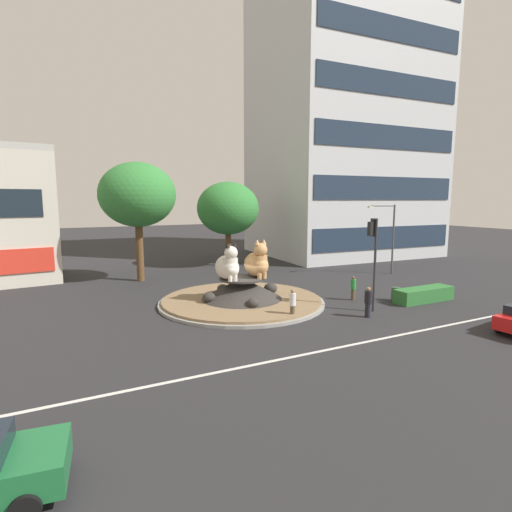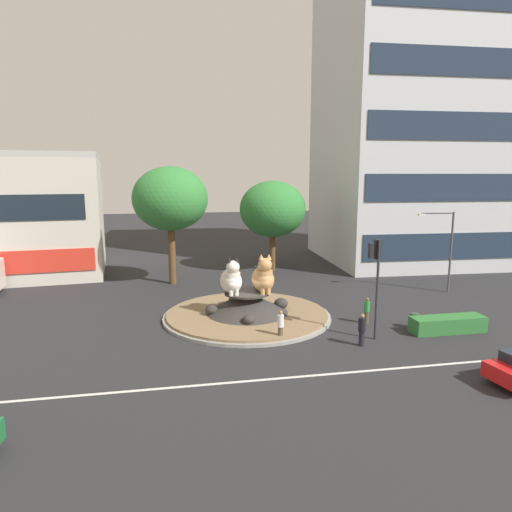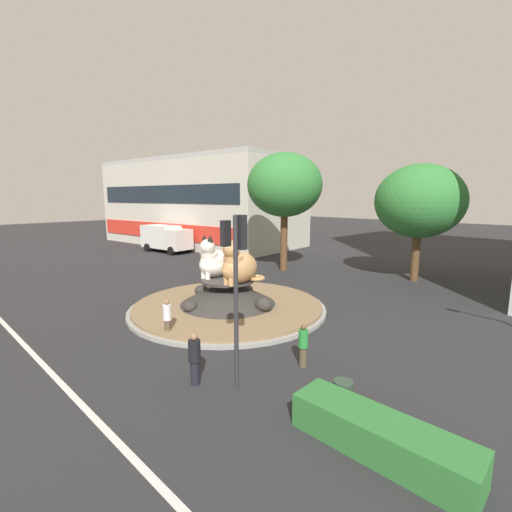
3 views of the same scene
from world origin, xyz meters
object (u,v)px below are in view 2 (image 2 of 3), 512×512
(second_tree_near_tower, at_px, (273,209))
(pedestrian_white_shirt, at_px, (280,325))
(cat_statue_calico, at_px, (263,278))
(traffic_light_mast, at_px, (376,267))
(cat_statue_white, at_px, (231,279))
(pedestrian_green_shirt, at_px, (367,310))
(office_tower, at_px, (422,107))
(streetlight_arm, at_px, (446,244))
(broadleaf_tree_behind_island, at_px, (170,199))
(pedestrian_black_shirt, at_px, (362,329))
(litter_bin, at_px, (415,321))

(second_tree_near_tower, relative_size, pedestrian_white_shirt, 4.87)
(cat_statue_calico, height_order, traffic_light_mast, traffic_light_mast)
(traffic_light_mast, relative_size, pedestrian_white_shirt, 3.22)
(cat_statue_calico, relative_size, second_tree_near_tower, 0.30)
(cat_statue_white, xyz_separation_m, cat_statue_calico, (2.00, -0.05, 0.04))
(traffic_light_mast, relative_size, pedestrian_green_shirt, 3.43)
(office_tower, bearing_deg, streetlight_arm, -108.42)
(traffic_light_mast, distance_m, second_tree_near_tower, 18.99)
(broadleaf_tree_behind_island, bearing_deg, pedestrian_black_shirt, -59.39)
(broadleaf_tree_behind_island, relative_size, pedestrian_white_shirt, 5.58)
(cat_statue_white, height_order, pedestrian_black_shirt, cat_statue_white)
(office_tower, xyz_separation_m, litter_bin, (-11.68, -20.79, -15.06))
(office_tower, height_order, streetlight_arm, office_tower)
(broadleaf_tree_behind_island, bearing_deg, office_tower, 14.79)
(cat_statue_calico, height_order, broadleaf_tree_behind_island, broadleaf_tree_behind_island)
(broadleaf_tree_behind_island, relative_size, streetlight_arm, 1.55)
(broadleaf_tree_behind_island, height_order, streetlight_arm, broadleaf_tree_behind_island)
(cat_statue_calico, xyz_separation_m, pedestrian_black_shirt, (4.07, -5.79, -1.66))
(cat_statue_calico, relative_size, pedestrian_white_shirt, 1.45)
(office_tower, bearing_deg, pedestrian_green_shirt, -123.50)
(traffic_light_mast, bearing_deg, office_tower, -32.79)
(cat_statue_white, bearing_deg, cat_statue_calico, 83.68)
(office_tower, distance_m, pedestrian_white_shirt, 32.61)
(pedestrian_white_shirt, xyz_separation_m, pedestrian_green_shirt, (5.83, 1.88, -0.06))
(pedestrian_black_shirt, bearing_deg, cat_statue_calico, -161.12)
(cat_statue_white, distance_m, cat_statue_calico, 2.00)
(streetlight_arm, relative_size, pedestrian_white_shirt, 3.60)
(traffic_light_mast, bearing_deg, cat_statue_calico, 47.55)
(litter_bin, bearing_deg, pedestrian_black_shirt, -154.29)
(litter_bin, bearing_deg, streetlight_arm, 48.19)
(office_tower, relative_size, second_tree_near_tower, 3.73)
(traffic_light_mast, relative_size, office_tower, 0.18)
(pedestrian_green_shirt, xyz_separation_m, litter_bin, (2.41, -1.37, -0.39))
(pedestrian_black_shirt, bearing_deg, cat_statue_white, -150.15)
(cat_statue_white, bearing_deg, streetlight_arm, 96.95)
(litter_bin, bearing_deg, pedestrian_green_shirt, 150.34)
(office_tower, distance_m, pedestrian_black_shirt, 31.41)
(cat_statue_white, bearing_deg, traffic_light_mast, 50.38)
(office_tower, bearing_deg, broadleaf_tree_behind_island, -162.73)
(pedestrian_black_shirt, relative_size, pedestrian_white_shirt, 1.02)
(pedestrian_green_shirt, bearing_deg, office_tower, 128.23)
(traffic_light_mast, bearing_deg, second_tree_near_tower, 5.35)
(pedestrian_white_shirt, bearing_deg, pedestrian_green_shirt, 103.45)
(second_tree_near_tower, distance_m, streetlight_arm, 15.30)
(second_tree_near_tower, relative_size, streetlight_arm, 1.35)
(office_tower, bearing_deg, pedestrian_white_shirt, -130.62)
(streetlight_arm, xyz_separation_m, pedestrian_green_shirt, (-8.94, -5.93, -2.86))
(broadleaf_tree_behind_island, height_order, pedestrian_white_shirt, broadleaf_tree_behind_island)
(traffic_light_mast, bearing_deg, pedestrian_black_shirt, 131.14)
(cat_statue_calico, height_order, office_tower, office_tower)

